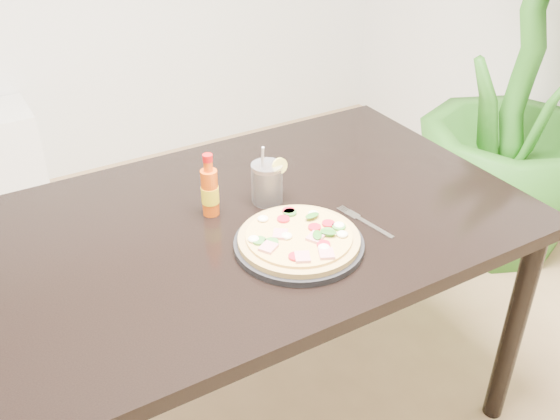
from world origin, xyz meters
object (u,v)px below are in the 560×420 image
plate (299,244)px  houseplant (522,97)px  cola_cup (267,184)px  hot_sauce_bottle (210,191)px  pizza (299,238)px  fork (363,221)px  dining_table (257,241)px

plate → houseplant: bearing=20.0°
plate → cola_cup: 0.24m
hot_sauce_bottle → pizza: bearing=-64.2°
pizza → fork: (0.20, 0.01, -0.02)m
pizza → cola_cup: bearing=80.0°
cola_cup → plate: bearing=-100.2°
pizza → hot_sauce_bottle: 0.28m
dining_table → pizza: (0.02, -0.18, 0.11)m
pizza → houseplant: size_ratio=0.21×
houseplant → cola_cup: bearing=-168.5°
dining_table → cola_cup: 0.16m
fork → houseplant: houseplant is taller
pizza → houseplant: (1.36, 0.50, -0.09)m
pizza → fork: pizza is taller
dining_table → pizza: bearing=-83.9°
cola_cup → fork: 0.28m
plate → cola_cup: (0.04, 0.23, 0.05)m
pizza → hot_sauce_bottle: size_ratio=1.70×
dining_table → hot_sauce_bottle: bearing=146.2°
pizza → houseplant: bearing=20.0°
dining_table → fork: bearing=-37.6°
dining_table → hot_sauce_bottle: size_ratio=8.07×
houseplant → dining_table: bearing=-167.0°
dining_table → cola_cup: size_ratio=8.03×
cola_cup → houseplant: bearing=11.5°
pizza → fork: size_ratio=1.57×
plate → fork: size_ratio=1.68×
pizza → dining_table: bearing=96.1°
fork → plate: bearing=173.3°
hot_sauce_bottle → cola_cup: (0.16, -0.02, -0.02)m
cola_cup → houseplant: houseplant is taller
houseplant → pizza: bearing=-160.0°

